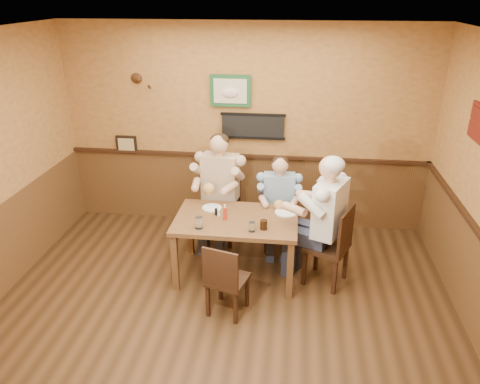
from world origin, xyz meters
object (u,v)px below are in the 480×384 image
object	(u,v)px
water_glass_mid	(252,227)
pepper_shaker	(216,212)
dining_table	(236,225)
chair_near_side	(228,278)
water_glass_left	(199,223)
cola_tumbler	(264,225)
diner_tan_shirt	(221,195)
chair_right_end	(327,245)
diner_blue_polo	(279,208)
diner_white_elder	(328,229)
hot_sauce_bottle	(225,213)
chair_back_left	(221,208)
salt_shaker	(219,213)
chair_back_right	(278,220)

from	to	relation	value
water_glass_mid	pepper_shaker	world-z (taller)	water_glass_mid
dining_table	chair_near_side	bearing A→B (deg)	-89.84
chair_near_side	water_glass_left	distance (m)	0.69
dining_table	cola_tumbler	size ratio (longest dim) A/B	13.35
diner_tan_shirt	chair_right_end	bearing A→B (deg)	-22.96
diner_blue_polo	diner_white_elder	size ratio (longest dim) A/B	0.83
hot_sauce_bottle	water_glass_left	bearing A→B (deg)	-135.74
chair_back_left	diner_blue_polo	world-z (taller)	diner_blue_polo
cola_tumbler	salt_shaker	distance (m)	0.59
chair_near_side	pepper_shaker	distance (m)	0.88
diner_blue_polo	pepper_shaker	xyz separation A→B (m)	(-0.70, -0.64, 0.22)
diner_white_elder	water_glass_left	distance (m)	1.45
chair_near_side	pepper_shaker	xyz separation A→B (m)	(-0.24, 0.76, 0.37)
water_glass_mid	chair_near_side	bearing A→B (deg)	-116.09
diner_blue_polo	cola_tumbler	world-z (taller)	diner_blue_polo
water_glass_left	hot_sauce_bottle	world-z (taller)	hot_sauce_bottle
diner_blue_polo	cola_tumbler	distance (m)	0.95
salt_shaker	dining_table	bearing A→B (deg)	-7.69
chair_near_side	diner_white_elder	world-z (taller)	diner_white_elder
diner_tan_shirt	diner_white_elder	xyz separation A→B (m)	(1.35, -0.82, 0.02)
chair_right_end	water_glass_left	distance (m)	1.48
diner_white_elder	salt_shaker	bearing A→B (deg)	-68.94
salt_shaker	chair_near_side	bearing A→B (deg)	-74.35
salt_shaker	diner_tan_shirt	bearing A→B (deg)	97.85
chair_back_right	diner_white_elder	distance (m)	0.97
chair_back_right	diner_tan_shirt	xyz separation A→B (m)	(-0.77, 0.11, 0.27)
chair_near_side	salt_shaker	distance (m)	0.85
chair_right_end	hot_sauce_bottle	xyz separation A→B (m)	(-1.16, -0.02, 0.35)
diner_tan_shirt	cola_tumbler	xyz separation A→B (m)	(0.64, -1.02, 0.13)
diner_blue_polo	chair_back_right	bearing A→B (deg)	0.00
dining_table	salt_shaker	world-z (taller)	salt_shaker
diner_tan_shirt	pepper_shaker	bearing A→B (deg)	-76.28
chair_near_side	diner_white_elder	distance (m)	1.28
diner_blue_polo	hot_sauce_bottle	size ratio (longest dim) A/B	6.92
water_glass_left	dining_table	bearing A→B (deg)	38.12
diner_tan_shirt	water_glass_mid	world-z (taller)	diner_tan_shirt
water_glass_mid	chair_back_left	bearing A→B (deg)	115.59
chair_near_side	hot_sauce_bottle	xyz separation A→B (m)	(-0.12, 0.66, 0.42)
dining_table	chair_back_left	size ratio (longest dim) A/B	1.48
chair_back_left	water_glass_mid	world-z (taller)	chair_back_left
pepper_shaker	diner_white_elder	bearing A→B (deg)	-3.37
dining_table	hot_sauce_bottle	xyz separation A→B (m)	(-0.12, -0.05, 0.17)
chair_near_side	water_glass_left	xyz separation A→B (m)	(-0.37, 0.42, 0.40)
chair_back_right	cola_tumbler	bearing A→B (deg)	-100.18
water_glass_left	salt_shaker	distance (m)	0.36
diner_white_elder	salt_shaker	xyz separation A→B (m)	(-1.25, 0.05, 0.10)
diner_white_elder	water_glass_mid	xyz separation A→B (m)	(-0.83, -0.26, 0.11)
chair_back_right	pepper_shaker	bearing A→B (deg)	-139.84
pepper_shaker	diner_tan_shirt	bearing A→B (deg)	95.35
dining_table	salt_shaker	distance (m)	0.25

